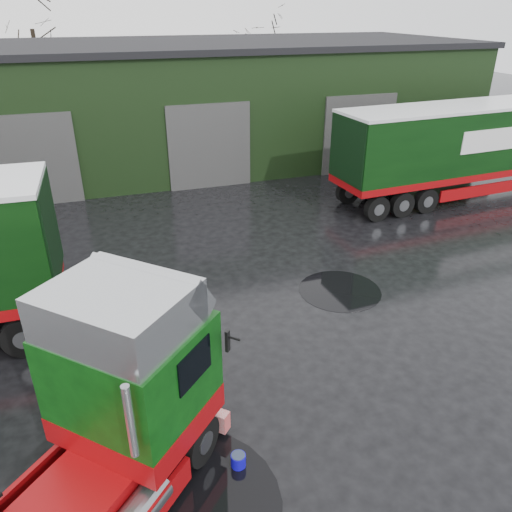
{
  "coord_description": "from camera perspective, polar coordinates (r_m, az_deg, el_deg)",
  "views": [
    {
      "loc": [
        -3.36,
        -9.15,
        8.03
      ],
      "look_at": [
        0.61,
        2.79,
        1.7
      ],
      "focal_mm": 35.0,
      "sensor_mm": 36.0,
      "label": 1
    }
  ],
  "objects": [
    {
      "name": "tree_back_b",
      "position": [
        41.58,
        0.45,
        20.81
      ],
      "size": [
        4.4,
        4.4,
        7.5
      ],
      "primitive_type": null,
      "color": "black",
      "rests_on": "ground"
    },
    {
      "name": "puddle_1",
      "position": [
        15.96,
        9.55,
        -3.9
      ],
      "size": [
        2.59,
        2.59,
        0.01
      ],
      "primitive_type": "cylinder",
      "color": "black",
      "rests_on": "ground"
    },
    {
      "name": "ground",
      "position": [
        12.63,
        1.39,
        -12.79
      ],
      "size": [
        100.0,
        100.0,
        0.0
      ],
      "primitive_type": "plane",
      "color": "black"
    },
    {
      "name": "puddle_0",
      "position": [
        10.08,
        -8.61,
        -26.5
      ],
      "size": [
        3.67,
        3.67,
        0.01
      ],
      "primitive_type": "cylinder",
      "color": "black",
      "rests_on": "ground"
    },
    {
      "name": "hero_tractor",
      "position": [
        8.69,
        -21.68,
        -19.72
      ],
      "size": [
        6.45,
        6.49,
        3.99
      ],
      "primitive_type": null,
      "rotation": [
        0.0,
        0.0,
        -0.78
      ],
      "color": "#09390C",
      "rests_on": "ground"
    },
    {
      "name": "lorry_right",
      "position": [
        24.91,
        22.75,
        10.96
      ],
      "size": [
        16.3,
        3.83,
        4.25
      ],
      "primitive_type": null,
      "rotation": [
        0.0,
        0.0,
        -1.51
      ],
      "color": "silver",
      "rests_on": "ground"
    },
    {
      "name": "warehouse",
      "position": [
        30.03,
        -8.26,
        17.12
      ],
      "size": [
        32.4,
        12.4,
        6.3
      ],
      "color": "black",
      "rests_on": "ground"
    },
    {
      "name": "tree_back_a",
      "position": [
        39.37,
        -23.68,
        19.89
      ],
      "size": [
        4.4,
        4.4,
        9.5
      ],
      "primitive_type": null,
      "color": "black",
      "rests_on": "ground"
    },
    {
      "name": "wash_bucket",
      "position": [
        10.46,
        -2.03,
        -22.31
      ],
      "size": [
        0.37,
        0.37,
        0.28
      ],
      "primitive_type": "cylinder",
      "rotation": [
        0.0,
        0.0,
        0.3
      ],
      "color": "#1008BE",
      "rests_on": "ground"
    }
  ]
}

